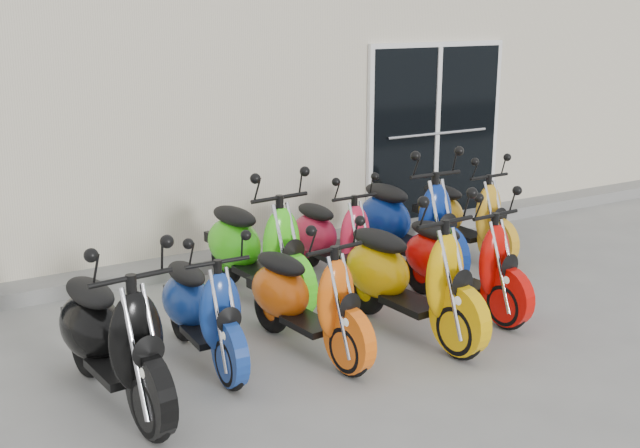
% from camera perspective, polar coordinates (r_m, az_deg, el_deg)
% --- Properties ---
extents(ground, '(80.00, 80.00, 0.00)m').
position_cam_1_polar(ground, '(7.30, 2.42, -6.77)').
color(ground, gray).
rests_on(ground, ground).
extents(building, '(14.00, 6.00, 3.20)m').
position_cam_1_polar(building, '(11.53, -11.88, 9.31)').
color(building, beige).
rests_on(building, ground).
extents(front_step, '(14.00, 0.40, 0.15)m').
position_cam_1_polar(front_step, '(8.93, -4.64, -2.11)').
color(front_step, gray).
rests_on(front_step, ground).
extents(door_right, '(2.02, 0.08, 2.22)m').
position_cam_1_polar(door_right, '(10.16, 8.20, 6.77)').
color(door_right, black).
rests_on(door_right, front_step).
extents(scooter_front_black, '(0.81, 1.83, 1.31)m').
position_cam_1_polar(scooter_front_black, '(5.75, -14.65, -6.46)').
color(scooter_front_black, black).
rests_on(scooter_front_black, ground).
extents(scooter_front_blue, '(0.61, 1.58, 1.16)m').
position_cam_1_polar(scooter_front_blue, '(6.31, -8.41, -4.91)').
color(scooter_front_blue, navy).
rests_on(scooter_front_blue, ground).
extents(scooter_front_orange_a, '(0.77, 1.68, 1.20)m').
position_cam_1_polar(scooter_front_orange_a, '(6.42, -1.01, -4.16)').
color(scooter_front_orange_a, orange).
rests_on(scooter_front_orange_a, ground).
extents(scooter_front_orange_b, '(0.81, 1.87, 1.35)m').
position_cam_1_polar(scooter_front_orange_b, '(6.79, 6.34, -2.52)').
color(scooter_front_orange_b, '#E7AA07').
rests_on(scooter_front_orange_b, ground).
extents(scooter_front_red, '(0.74, 1.71, 1.23)m').
position_cam_1_polar(scooter_front_red, '(7.42, 10.07, -1.59)').
color(scooter_front_red, red).
rests_on(scooter_front_red, ground).
extents(scooter_back_green, '(0.84, 1.89, 1.35)m').
position_cam_1_polar(scooter_back_green, '(7.56, -4.59, -0.59)').
color(scooter_back_green, '#43E81A').
rests_on(scooter_back_green, ground).
extents(scooter_back_red, '(0.63, 1.61, 1.18)m').
position_cam_1_polar(scooter_back_red, '(8.11, 0.98, -0.07)').
color(scooter_back_red, red).
rests_on(scooter_back_red, ground).
extents(scooter_back_blue, '(0.71, 1.90, 1.40)m').
position_cam_1_polar(scooter_back_blue, '(8.42, 6.31, 1.17)').
color(scooter_back_blue, navy).
rests_on(scooter_back_blue, ground).
extents(scooter_back_yellow, '(0.65, 1.66, 1.21)m').
position_cam_1_polar(scooter_back_yellow, '(9.06, 10.16, 1.44)').
color(scooter_back_yellow, gold).
rests_on(scooter_back_yellow, ground).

